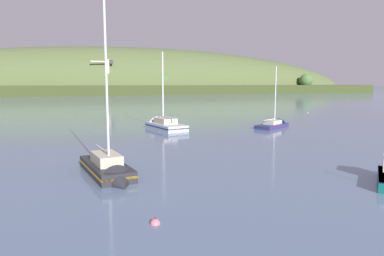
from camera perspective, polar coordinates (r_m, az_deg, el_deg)
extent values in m
cube|color=#35401E|center=(220.24, -22.30, 5.73)|extent=(434.32, 72.66, 5.64)
ellipsoid|color=#4C5B33|center=(239.66, -10.35, 5.57)|extent=(348.78, 81.59, 61.07)
sphere|color=#476B38|center=(218.01, -4.58, 7.73)|extent=(8.19, 8.19, 8.19)
sphere|color=#476B38|center=(263.32, 18.13, 7.41)|extent=(9.22, 9.22, 9.22)
cube|color=#4C4C51|center=(210.68, -13.46, 5.53)|extent=(4.26, 4.26, 2.00)
cylinder|color=#BCB293|center=(210.64, -13.54, 8.34)|extent=(1.86, 1.86, 18.63)
cylinder|color=#BCB293|center=(210.19, -14.79, 10.44)|extent=(10.90, 1.46, 1.02)
cube|color=#333338|center=(211.32, -13.07, 10.47)|extent=(1.84, 2.68, 2.24)
cube|color=navy|center=(56.09, 12.94, 0.06)|extent=(7.10, 5.45, 1.12)
cone|color=navy|center=(59.07, 14.41, 0.37)|extent=(2.65, 2.98, 2.49)
cube|color=maroon|center=(56.05, 12.95, 0.36)|extent=(7.12, 5.47, 0.11)
cube|color=#BCB299|center=(56.14, 13.04, 0.95)|extent=(3.48, 2.98, 0.62)
cylinder|color=silver|center=(56.44, 13.47, 5.23)|extent=(0.18, 0.18, 8.98)
cylinder|color=silver|center=(55.13, 12.55, 1.33)|extent=(3.15, 1.79, 0.14)
cube|color=#232328|center=(27.96, -13.85, -7.15)|extent=(3.35, 7.64, 1.57)
cone|color=#232328|center=(24.52, -11.65, -9.15)|extent=(2.63, 2.11, 2.43)
cube|color=gold|center=(27.86, -13.87, -6.34)|extent=(3.38, 7.64, 0.17)
cube|color=#BCB299|center=(27.52, -13.83, -4.86)|extent=(2.09, 3.50, 0.78)
cylinder|color=silver|center=(26.20, -13.80, 7.20)|extent=(0.18, 0.18, 12.28)
cylinder|color=silver|center=(28.56, -14.47, -3.34)|extent=(0.58, 3.88, 0.14)
cube|color=#ADB2BC|center=(52.70, -4.25, -0.07)|extent=(4.56, 8.35, 1.47)
cone|color=#ADB2BC|center=(56.24, -6.06, 0.38)|extent=(3.49, 2.46, 3.22)
cube|color=navy|center=(52.66, -4.25, 0.29)|extent=(4.59, 8.35, 0.18)
cube|color=#BCB299|center=(52.74, -4.36, 1.20)|extent=(2.81, 3.88, 0.83)
cylinder|color=silver|center=(53.15, -4.79, 6.55)|extent=(0.23, 0.23, 10.66)
cylinder|color=silver|center=(51.54, -3.72, 1.69)|extent=(0.84, 4.13, 0.19)
sphere|color=#E06675|center=(86.42, 18.38, 2.36)|extent=(0.46, 0.46, 0.46)
cylinder|color=black|center=(86.40, 18.38, 2.54)|extent=(0.04, 0.04, 0.08)
sphere|color=#E06675|center=(18.08, -6.03, -15.31)|extent=(0.52, 0.52, 0.52)
cylinder|color=black|center=(17.97, -6.04, -14.44)|extent=(0.04, 0.04, 0.08)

